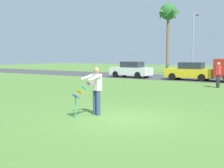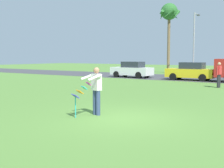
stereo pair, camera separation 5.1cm
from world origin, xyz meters
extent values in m
plane|color=#568438|center=(0.00, 0.00, 0.00)|extent=(120.00, 120.00, 0.00)
cylinder|color=#384772|center=(-1.01, -0.06, 0.45)|extent=(0.16, 0.16, 0.90)
cylinder|color=#384772|center=(-1.18, -0.01, 0.45)|extent=(0.16, 0.16, 0.90)
cube|color=silver|center=(-1.10, -0.03, 1.20)|extent=(0.41, 0.31, 0.60)
sphere|color=#9E7051|center=(-1.10, -0.03, 1.62)|extent=(0.22, 0.22, 0.22)
cylinder|color=silver|center=(-0.95, -0.33, 1.38)|extent=(0.24, 0.59, 0.24)
cylinder|color=silver|center=(-1.37, -0.21, 1.38)|extent=(0.24, 0.59, 0.24)
cube|color=#D83399|center=(-1.15, -0.43, 1.17)|extent=(0.26, 0.23, 0.12)
cube|color=#33BFBF|center=(-1.23, -0.57, 1.03)|extent=(0.35, 0.28, 0.12)
cube|color=orange|center=(-1.31, -0.71, 0.90)|extent=(0.43, 0.32, 0.12)
cube|color=#4C4CCC|center=(-1.38, -0.86, 0.76)|extent=(0.52, 0.37, 0.12)
cylinder|color=#33BFBF|center=(-1.38, -0.86, 0.38)|extent=(0.04, 0.04, 0.76)
cube|color=white|center=(-9.60, 17.01, 0.64)|extent=(4.25, 1.83, 0.76)
cube|color=#282D38|center=(-9.45, 17.01, 1.30)|extent=(2.06, 1.46, 0.60)
cylinder|color=black|center=(-10.93, 16.24, 0.32)|extent=(0.65, 0.24, 0.64)
cylinder|color=black|center=(-10.88, 17.86, 0.32)|extent=(0.65, 0.24, 0.64)
cylinder|color=black|center=(-8.33, 16.16, 0.32)|extent=(0.65, 0.24, 0.64)
cylinder|color=black|center=(-8.27, 17.78, 0.32)|extent=(0.65, 0.24, 0.64)
cube|color=yellow|center=(-3.54, 17.01, 0.64)|extent=(4.25, 1.83, 0.76)
cube|color=#282D38|center=(-3.39, 17.01, 1.30)|extent=(2.06, 1.45, 0.60)
cylinder|color=black|center=(-4.82, 16.16, 0.32)|extent=(0.65, 0.24, 0.64)
cylinder|color=black|center=(-4.87, 17.78, 0.32)|extent=(0.65, 0.24, 0.64)
cylinder|color=black|center=(-2.22, 16.24, 0.32)|extent=(0.65, 0.24, 0.64)
cylinder|color=black|center=(-2.26, 17.86, 0.32)|extent=(0.65, 0.24, 0.64)
cylinder|color=brown|center=(-9.86, 26.78, 3.79)|extent=(0.36, 0.36, 7.58)
sphere|color=#2D6B2D|center=(-9.86, 26.78, 7.78)|extent=(2.10, 2.10, 2.10)
cone|color=#2D6B2D|center=(-8.91, 26.78, 7.33)|extent=(0.44, 1.56, 1.28)
cone|color=#2D6B2D|center=(-9.57, 27.68, 7.33)|extent=(1.62, 0.90, 1.28)
cone|color=#2D6B2D|center=(-10.63, 27.34, 7.33)|extent=(1.27, 1.52, 1.28)
cone|color=#2D6B2D|center=(-10.63, 26.22, 7.33)|extent=(1.27, 1.52, 1.28)
cone|color=#2D6B2D|center=(-9.57, 25.88, 7.33)|extent=(1.62, 0.90, 1.28)
cylinder|color=#9E9EA3|center=(-5.68, 24.08, 3.50)|extent=(0.16, 0.16, 7.00)
cylinder|color=#9E9EA3|center=(-5.68, 24.78, 6.90)|extent=(0.10, 1.40, 0.10)
cube|color=#4C4C51|center=(-5.68, 25.43, 6.86)|extent=(0.24, 0.44, 0.16)
cylinder|color=#26262B|center=(0.20, 12.06, 0.45)|extent=(0.16, 0.16, 0.90)
cylinder|color=#26262B|center=(0.16, 11.89, 0.45)|extent=(0.16, 0.16, 0.90)
cube|color=red|center=(0.18, 11.97, 1.20)|extent=(0.28, 0.40, 0.60)
sphere|color=tan|center=(0.18, 11.97, 1.62)|extent=(0.22, 0.22, 0.22)
cylinder|color=red|center=(0.23, 12.21, 1.17)|extent=(0.09, 0.09, 0.58)
cylinder|color=red|center=(0.14, 11.74, 1.17)|extent=(0.09, 0.09, 0.58)
camera|label=1|loc=(5.21, -8.41, 2.12)|focal=46.80mm
camera|label=2|loc=(5.25, -8.38, 2.12)|focal=46.80mm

